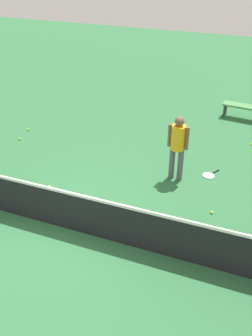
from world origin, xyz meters
TOP-DOWN VIEW (x-y plane):
  - ground_plane at (0.00, 0.00)m, footprint 40.00×40.00m
  - court_net at (0.00, 0.00)m, footprint 10.09×0.09m
  - player_near_side at (-1.62, -2.70)m, footprint 0.52×0.36m
  - tennis_racket_near_player at (-2.41, -3.15)m, footprint 0.43×0.59m
  - tennis_ball_near_player at (3.32, -3.05)m, footprint 0.07×0.07m
  - tennis_ball_by_net at (-2.76, -1.61)m, footprint 0.07×0.07m
  - tennis_ball_midcourt at (-3.27, -5.27)m, footprint 0.07×0.07m
  - tennis_ball_baseline at (1.14, -1.17)m, footprint 0.07×0.07m
  - tennis_ball_stray_left at (3.46, -3.69)m, footprint 0.07×0.07m
  - courtside_bench at (-2.83, -7.11)m, footprint 1.53×0.54m

SIDE VIEW (x-z plane):
  - ground_plane at x=0.00m, z-range 0.00..0.00m
  - tennis_racket_near_player at x=-2.41m, z-range 0.00..0.03m
  - tennis_ball_near_player at x=3.32m, z-range 0.00..0.07m
  - tennis_ball_by_net at x=-2.76m, z-range 0.00..0.07m
  - tennis_ball_midcourt at x=-3.27m, z-range 0.00..0.07m
  - tennis_ball_baseline at x=1.14m, z-range 0.00..0.07m
  - tennis_ball_stray_left at x=3.46m, z-range 0.00..0.07m
  - courtside_bench at x=-2.83m, z-range 0.18..0.66m
  - court_net at x=0.00m, z-range -0.03..1.04m
  - player_near_side at x=-1.62m, z-range 0.16..1.86m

